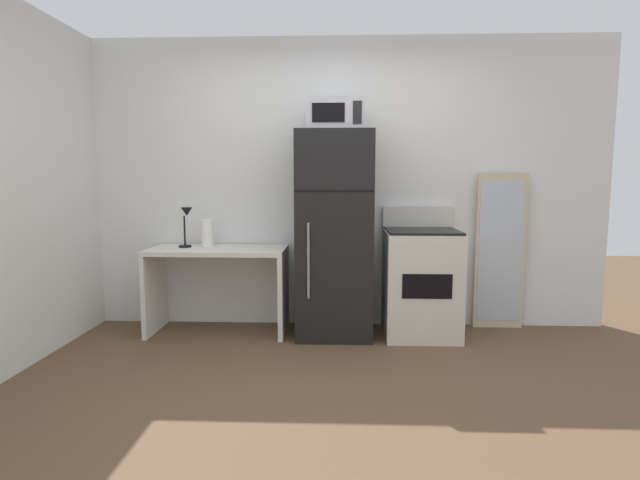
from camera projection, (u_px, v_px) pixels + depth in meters
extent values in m
plane|color=brown|center=(324.00, 400.00, 3.07)|extent=(12.00, 12.00, 0.00)
cube|color=silver|center=(330.00, 184.00, 4.60)|extent=(5.00, 0.10, 2.60)
cube|color=silver|center=(218.00, 250.00, 4.36)|extent=(1.19, 0.55, 0.04)
cube|color=silver|center=(155.00, 292.00, 4.43)|extent=(0.04, 0.55, 0.71)
cube|color=silver|center=(284.00, 293.00, 4.39)|extent=(0.04, 0.55, 0.71)
cylinder|color=black|center=(185.00, 246.00, 4.41)|extent=(0.11, 0.11, 0.02)
cylinder|color=black|center=(185.00, 231.00, 4.39)|extent=(0.02, 0.02, 0.26)
cone|color=black|center=(187.00, 212.00, 4.35)|extent=(0.10, 0.10, 0.08)
cylinder|color=white|center=(207.00, 233.00, 4.45)|extent=(0.11, 0.11, 0.24)
cube|color=black|center=(334.00, 235.00, 4.28)|extent=(0.64, 0.60, 1.74)
cube|color=black|center=(334.00, 191.00, 3.94)|extent=(0.63, 0.00, 0.01)
cylinder|color=gray|center=(308.00, 261.00, 4.00)|extent=(0.02, 0.02, 0.61)
cube|color=#B7B7BC|center=(335.00, 115.00, 4.14)|extent=(0.46, 0.34, 0.26)
cube|color=black|center=(328.00, 112.00, 3.97)|extent=(0.26, 0.01, 0.15)
cube|color=black|center=(357.00, 112.00, 3.96)|extent=(0.07, 0.01, 0.18)
cube|color=beige|center=(421.00, 284.00, 4.30)|extent=(0.62, 0.60, 0.90)
cube|color=black|center=(422.00, 231.00, 4.25)|extent=(0.60, 0.58, 0.02)
cube|color=beige|center=(418.00, 217.00, 4.51)|extent=(0.62, 0.04, 0.18)
cube|color=black|center=(427.00, 286.00, 4.00)|extent=(0.40, 0.01, 0.20)
cube|color=#C6B793|center=(500.00, 251.00, 4.50)|extent=(0.44, 0.03, 1.40)
cube|color=#B2BCC6|center=(501.00, 252.00, 4.48)|extent=(0.39, 0.00, 1.26)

